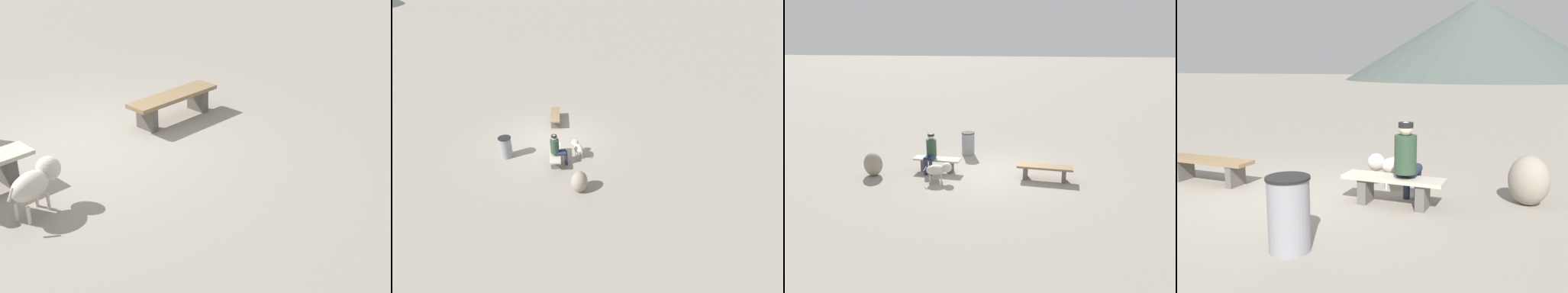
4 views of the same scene
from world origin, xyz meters
TOP-DOWN VIEW (x-y plane):
  - ground at (0.00, 0.00)m, footprint 210.00×210.00m
  - bench_left at (-1.78, 0.33)m, footprint 1.77×0.51m
  - bench_right at (1.82, 0.23)m, footprint 1.61×0.49m
  - seated_person at (2.01, 0.31)m, footprint 0.34×0.65m
  - dog at (1.47, 1.14)m, footprint 0.87×0.51m
  - trash_bin at (1.18, -1.77)m, footprint 0.52×0.52m
  - boulder at (3.77, 0.99)m, footprint 0.82×0.79m
  - distant_peak_2 at (-4.98, 68.05)m, footprint 43.54×43.54m

SIDE VIEW (x-z plane):
  - ground at x=0.00m, z-range -0.06..0.00m
  - bench_right at x=1.82m, z-range 0.08..0.54m
  - bench_left at x=-1.78m, z-range 0.10..0.55m
  - boulder at x=3.77m, z-range 0.00..0.78m
  - dog at x=1.47m, z-range 0.10..0.73m
  - trash_bin at x=1.18m, z-range 0.00..0.89m
  - seated_person at x=2.01m, z-range 0.10..1.42m
  - distant_peak_2 at x=-4.98m, z-range 0.00..13.01m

